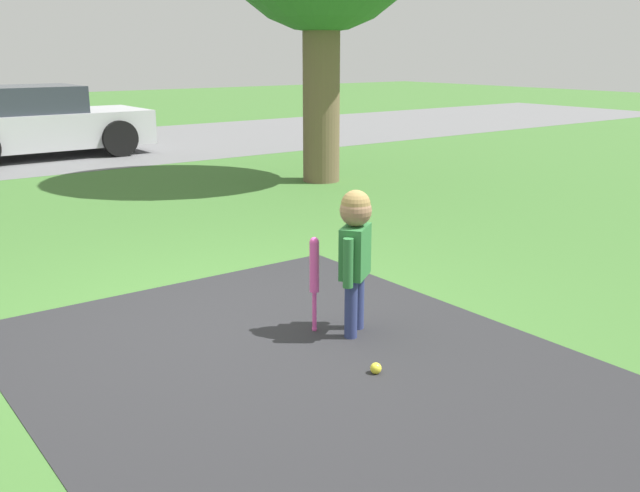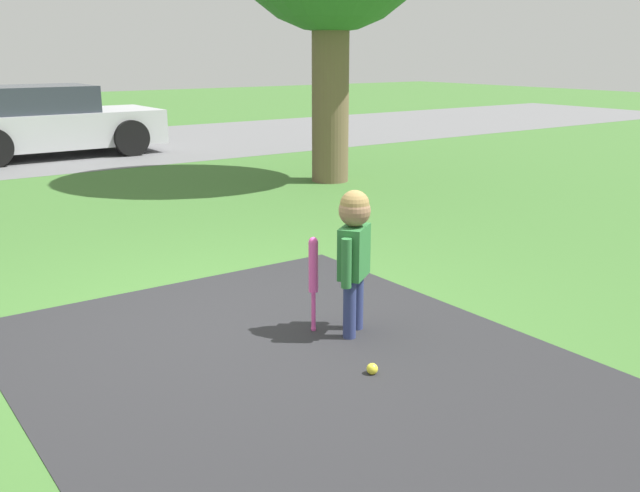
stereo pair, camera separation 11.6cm
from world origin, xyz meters
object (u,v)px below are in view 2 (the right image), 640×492
at_px(baseball_bat, 313,271).
at_px(sports_ball, 372,369).
at_px(child, 354,242).
at_px(parked_car, 48,123).

distance_m(baseball_bat, sports_ball, 0.88).
xyz_separation_m(child, parked_car, (0.70, 10.12, -0.04)).
bearing_deg(sports_ball, child, 62.31).
xyz_separation_m(baseball_bat, parked_car, (0.90, 9.92, 0.17)).
bearing_deg(sports_ball, baseball_bat, 82.34).
distance_m(baseball_bat, parked_car, 9.97).
relative_size(baseball_bat, parked_car, 0.18).
xyz_separation_m(sports_ball, parked_car, (1.01, 10.70, 0.58)).
bearing_deg(parked_car, baseball_bat, -94.94).
height_order(baseball_bat, sports_ball, baseball_bat).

